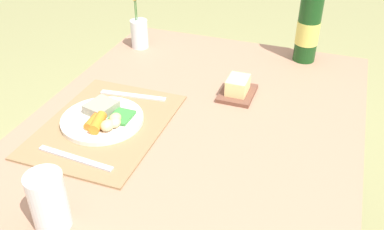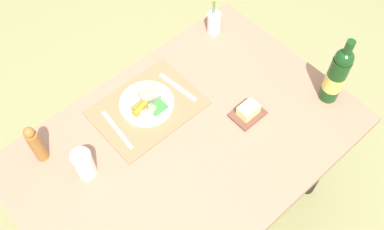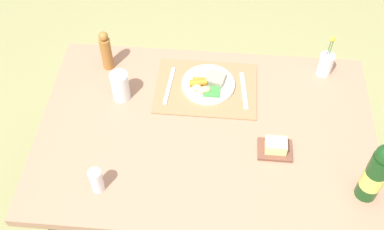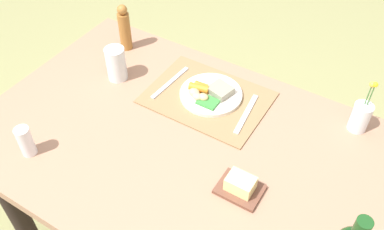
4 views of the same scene
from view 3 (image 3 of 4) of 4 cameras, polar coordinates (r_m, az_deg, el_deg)
The scene contains 12 objects.
ground_plane at distance 2.47m, azimuth 1.34°, elevation -11.84°, with size 8.00×8.00×0.00m, color #91925C.
dining_table at distance 1.95m, azimuth 1.66°, elevation -3.83°, with size 1.32×0.89×0.71m.
placemat at distance 2.00m, azimuth 1.72°, elevation 3.27°, with size 0.42×0.31×0.01m, color #90724B.
dinner_plate at distance 1.99m, azimuth 1.92°, elevation 3.76°, with size 0.22×0.22×0.04m.
fork at distance 1.99m, azimuth 6.25°, elevation 2.96°, with size 0.02×0.20×0.01m, color silver.
knife at distance 2.00m, azimuth -2.75°, elevation 3.55°, with size 0.02×0.21×0.01m, color silver.
butter_dish at distance 1.81m, azimuth 10.01°, elevation -3.85°, with size 0.13×0.10×0.06m.
salt_shaker at distance 1.70m, azimuth -11.42°, elevation -7.74°, with size 0.05×0.05×0.11m, color white.
pepper_mill at distance 2.05m, azimuth -10.30°, elevation 7.59°, with size 0.05×0.05×0.20m.
water_tumbler at distance 1.95m, azimuth -8.60°, elevation 3.29°, with size 0.07×0.07×0.13m.
flower_vase at distance 2.10m, azimuth 15.77°, elevation 5.96°, with size 0.06×0.06×0.20m.
wine_bottle at distance 1.70m, azimuth 21.32°, elevation -6.47°, with size 0.08×0.08×0.33m.
Camera 3 is at (-0.04, 1.12, 2.20)m, focal length 44.33 mm.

